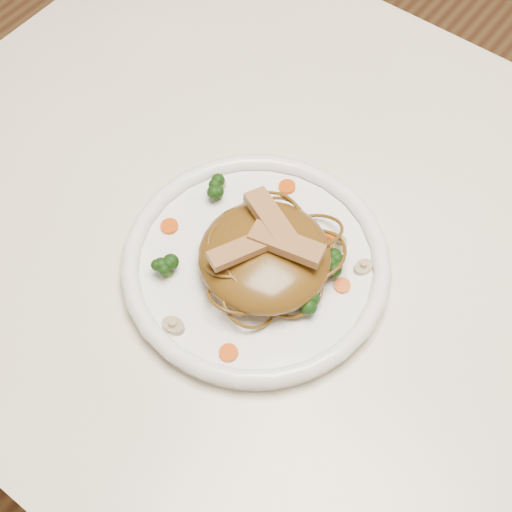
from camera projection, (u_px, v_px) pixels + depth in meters
The scene contains 20 objects.
ground at pixel (317, 469), 1.45m from camera, with size 4.00×4.00×0.00m, color brown.
table at pixel (354, 318), 0.90m from camera, with size 1.20×0.80×0.75m.
plate at pixel (256, 267), 0.81m from camera, with size 0.29×0.29×0.02m, color white.
noodle_mound at pixel (265, 256), 0.78m from camera, with size 0.14×0.14×0.05m, color brown.
chicken_a at pixel (286, 244), 0.75m from camera, with size 0.08×0.03×0.01m, color #AC7A51.
chicken_b at pixel (271, 219), 0.77m from camera, with size 0.08×0.02×0.01m, color #AC7A51.
chicken_c at pixel (240, 250), 0.75m from camera, with size 0.07×0.02×0.01m, color #AC7A51.
broccoli_0 at pixel (335, 265), 0.79m from camera, with size 0.02×0.02×0.03m, color #173A0C, non-canonical shape.
broccoli_1 at pixel (216, 187), 0.84m from camera, with size 0.03×0.03×0.03m, color #173A0C, non-canonical shape.
broccoli_2 at pixel (166, 266), 0.79m from camera, with size 0.03×0.03×0.03m, color #173A0C, non-canonical shape.
broccoli_3 at pixel (307, 301), 0.76m from camera, with size 0.03×0.03×0.03m, color #173A0C, non-canonical shape.
carrot_0 at pixel (331, 241), 0.82m from camera, with size 0.02×0.02×0.01m, color #D75307.
carrot_1 at pixel (169, 226), 0.83m from camera, with size 0.02×0.02×0.01m, color #D75307.
carrot_2 at pixel (342, 286), 0.79m from camera, with size 0.02×0.02×0.01m, color #D75307.
carrot_3 at pixel (287, 187), 0.86m from camera, with size 0.02×0.02×0.01m, color #D75307.
carrot_4 at pixel (229, 353), 0.75m from camera, with size 0.02×0.02×0.01m, color #D75307.
mushroom_0 at pixel (173, 325), 0.76m from camera, with size 0.03×0.03×0.01m, color #C5B794.
mushroom_1 at pixel (363, 267), 0.80m from camera, with size 0.02×0.02×0.01m, color #C5B794.
mushroom_2 at pixel (219, 182), 0.86m from camera, with size 0.02×0.02×0.01m, color #C5B794.
mushroom_3 at pixel (340, 245), 0.81m from camera, with size 0.02×0.02×0.01m, color #C5B794.
Camera 1 is at (0.15, -0.40, 1.46)m, focal length 51.98 mm.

